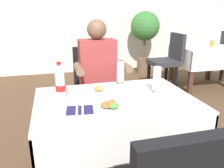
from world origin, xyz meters
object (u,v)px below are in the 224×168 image
object	(u,v)px
seated_diner_far	(99,76)
potted_plant_corner	(145,30)
main_dining_table	(115,120)
background_chair_left	(168,58)
plate_far_diner	(102,91)
background_table_tumbler	(212,44)
cola_bottle_primary	(60,84)
beer_glass_left	(157,80)
beer_glass_middle	(120,73)
background_dining_table	(203,57)
napkin_cutlery_set	(80,110)
chair_far_diner_seat	(96,88)
plate_near_camera	(112,106)

from	to	relation	value
seated_diner_far	potted_plant_corner	world-z (taller)	potted_plant_corner
main_dining_table	background_chair_left	bearing A→B (deg)	53.16
plate_far_diner	background_table_tumbler	bearing A→B (deg)	36.97
cola_bottle_primary	main_dining_table	bearing A→B (deg)	-10.93
beer_glass_left	background_chair_left	size ratio (longest dim) A/B	0.22
seated_diner_far	background_table_tumbler	distance (m)	2.56
cola_bottle_primary	beer_glass_left	bearing A→B (deg)	-4.03
seated_diner_far	background_table_tumbler	size ratio (longest dim) A/B	11.45
cola_bottle_primary	background_table_tumbler	xyz separation A→B (m)	(2.64, 1.82, -0.07)
beer_glass_left	cola_bottle_primary	xyz separation A→B (m)	(-0.71, 0.05, 0.02)
background_table_tumbler	background_chair_left	bearing A→B (deg)	173.69
beer_glass_middle	background_table_tumbler	bearing A→B (deg)	36.73
plate_far_diner	background_dining_table	xyz separation A→B (m)	(2.23, 1.84, -0.20)
background_dining_table	potted_plant_corner	xyz separation A→B (m)	(-0.66, 1.11, 0.38)
cola_bottle_primary	background_dining_table	distance (m)	3.19
napkin_cutlery_set	background_table_tumbler	distance (m)	3.25
beer_glass_left	background_table_tumbler	bearing A→B (deg)	44.04
napkin_cutlery_set	background_dining_table	bearing A→B (deg)	40.92
plate_far_diner	cola_bottle_primary	world-z (taller)	cola_bottle_primary
chair_far_diner_seat	beer_glass_middle	world-z (taller)	chair_far_diner_seat
main_dining_table	potted_plant_corner	bearing A→B (deg)	64.00
main_dining_table	beer_glass_middle	size ratio (longest dim) A/B	5.74
plate_near_camera	plate_far_diner	bearing A→B (deg)	88.72
main_dining_table	chair_far_diner_seat	size ratio (longest dim) A/B	1.17
cola_bottle_primary	potted_plant_corner	size ratio (longest dim) A/B	0.21
main_dining_table	napkin_cutlery_set	xyz separation A→B (m)	(-0.27, -0.14, 0.18)
beer_glass_left	beer_glass_middle	xyz separation A→B (m)	(-0.20, 0.27, -0.01)
napkin_cutlery_set	potted_plant_corner	size ratio (longest dim) A/B	0.15
beer_glass_left	beer_glass_middle	distance (m)	0.34
beer_glass_left	background_chair_left	distance (m)	2.29
beer_glass_middle	potted_plant_corner	xyz separation A→B (m)	(1.38, 2.79, 0.09)
potted_plant_corner	main_dining_table	bearing A→B (deg)	-116.00
seated_diner_far	plate_near_camera	size ratio (longest dim) A/B	5.62
plate_far_diner	beer_glass_left	distance (m)	0.42
chair_far_diner_seat	beer_glass_left	size ratio (longest dim) A/B	4.64
chair_far_diner_seat	napkin_cutlery_set	size ratio (longest dim) A/B	4.98
plate_far_diner	cola_bottle_primary	distance (m)	0.34
chair_far_diner_seat	beer_glass_left	xyz separation A→B (m)	(0.33, -0.76, 0.29)
beer_glass_left	napkin_cutlery_set	bearing A→B (deg)	-165.05
background_table_tumbler	potted_plant_corner	size ratio (longest dim) A/B	0.08
plate_far_diner	beer_glass_middle	distance (m)	0.26
main_dining_table	plate_near_camera	world-z (taller)	plate_near_camera
background_table_tumbler	chair_far_diner_seat	bearing A→B (deg)	-153.84
beer_glass_left	plate_near_camera	bearing A→B (deg)	-154.07
chair_far_diner_seat	potted_plant_corner	world-z (taller)	potted_plant_corner
seated_diner_far	background_chair_left	world-z (taller)	seated_diner_far
beer_glass_left	plate_far_diner	bearing A→B (deg)	163.65
background_dining_table	background_table_tumbler	world-z (taller)	background_table_tumbler
seated_diner_far	background_dining_table	bearing A→B (deg)	31.25
plate_near_camera	beer_glass_left	xyz separation A→B (m)	(0.40, 0.20, 0.09)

